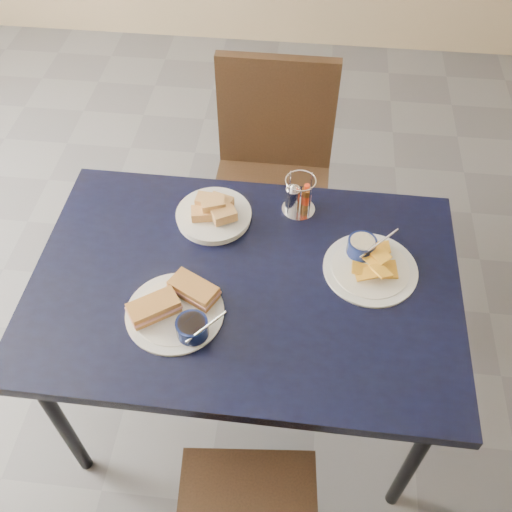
# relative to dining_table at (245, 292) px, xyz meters

# --- Properties ---
(ground) EXTENTS (6.00, 6.00, 0.00)m
(ground) POSITION_rel_dining_table_xyz_m (-0.10, 0.19, -0.69)
(ground) COLOR #505055
(ground) RESTS_ON ground
(dining_table) EXTENTS (1.29, 0.87, 0.75)m
(dining_table) POSITION_rel_dining_table_xyz_m (0.00, 0.00, 0.00)
(dining_table) COLOR black
(dining_table) RESTS_ON ground
(chair_far) EXTENTS (0.47, 0.45, 0.99)m
(chair_far) POSITION_rel_dining_table_xyz_m (0.02, 0.74, -0.12)
(chair_far) COLOR black
(chair_far) RESTS_ON ground
(sandwich_plate) EXTENTS (0.31, 0.28, 0.12)m
(sandwich_plate) POSITION_rel_dining_table_xyz_m (-0.17, -0.14, 0.09)
(sandwich_plate) COLOR white
(sandwich_plate) RESTS_ON dining_table
(plantain_plate) EXTENTS (0.29, 0.29, 0.12)m
(plantain_plate) POSITION_rel_dining_table_xyz_m (0.37, 0.10, 0.08)
(plantain_plate) COLOR white
(plantain_plate) RESTS_ON dining_table
(bread_basket) EXTENTS (0.24, 0.24, 0.08)m
(bread_basket) POSITION_rel_dining_table_xyz_m (-0.13, 0.24, 0.09)
(bread_basket) COLOR white
(bread_basket) RESTS_ON dining_table
(condiment_caddy) EXTENTS (0.11, 0.11, 0.14)m
(condiment_caddy) POSITION_rel_dining_table_xyz_m (0.14, 0.32, 0.12)
(condiment_caddy) COLOR silver
(condiment_caddy) RESTS_ON dining_table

